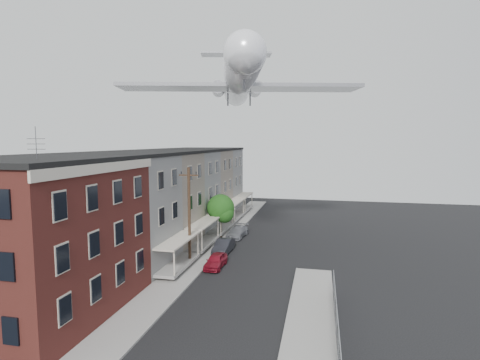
# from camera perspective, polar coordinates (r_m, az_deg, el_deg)

# --- Properties ---
(sidewalk_left) EXTENTS (3.00, 62.00, 0.12)m
(sidewalk_left) POSITION_cam_1_polar(r_m,az_deg,el_deg) (40.75, -4.58, -10.13)
(sidewalk_left) COLOR gray
(sidewalk_left) RESTS_ON ground
(sidewalk_right) EXTENTS (3.00, 26.00, 0.12)m
(sidewalk_right) POSITION_cam_1_polar(r_m,az_deg,el_deg) (22.46, 10.40, -24.20)
(sidewalk_right) COLOR gray
(sidewalk_right) RESTS_ON ground
(curb_left) EXTENTS (0.15, 62.00, 0.14)m
(curb_left) POSITION_cam_1_polar(r_m,az_deg,el_deg) (40.36, -2.58, -10.26)
(curb_left) COLOR gray
(curb_left) RESTS_ON ground
(curb_right) EXTENTS (0.15, 26.00, 0.14)m
(curb_right) POSITION_cam_1_polar(r_m,az_deg,el_deg) (22.54, 6.36, -24.01)
(curb_right) COLOR gray
(curb_right) RESTS_ON ground
(corner_building) EXTENTS (10.31, 12.30, 12.15)m
(corner_building) POSITION_cam_1_polar(r_m,az_deg,el_deg) (27.90, -28.45, -7.52)
(corner_building) COLOR #351510
(corner_building) RESTS_ON ground
(row_house_a) EXTENTS (11.98, 7.00, 10.30)m
(row_house_a) POSITION_cam_1_polar(r_m,az_deg,el_deg) (35.45, -18.33, -4.43)
(row_house_a) COLOR #61615F
(row_house_a) RESTS_ON ground
(row_house_b) EXTENTS (11.98, 7.00, 10.30)m
(row_house_b) POSITION_cam_1_polar(r_m,az_deg,el_deg) (41.53, -13.41, -2.81)
(row_house_b) COLOR gray
(row_house_b) RESTS_ON ground
(row_house_c) EXTENTS (11.98, 7.00, 10.30)m
(row_house_c) POSITION_cam_1_polar(r_m,az_deg,el_deg) (47.87, -9.78, -1.60)
(row_house_c) COLOR #61615F
(row_house_c) RESTS_ON ground
(row_house_d) EXTENTS (11.98, 7.00, 10.30)m
(row_house_d) POSITION_cam_1_polar(r_m,az_deg,el_deg) (54.37, -7.00, -0.67)
(row_house_d) COLOR gray
(row_house_d) RESTS_ON ground
(row_house_e) EXTENTS (11.98, 7.00, 10.30)m
(row_house_e) POSITION_cam_1_polar(r_m,az_deg,el_deg) (60.97, -4.83, 0.06)
(row_house_e) COLOR #61615F
(row_house_e) RESTS_ON ground
(chainlink_fence) EXTENTS (0.06, 18.06, 1.90)m
(chainlink_fence) POSITION_cam_1_polar(r_m,az_deg,el_deg) (21.15, 14.78, -23.43)
(chainlink_fence) COLOR gray
(chainlink_fence) RESTS_ON ground
(utility_pole) EXTENTS (1.80, 0.26, 9.00)m
(utility_pole) POSITION_cam_1_polar(r_m,az_deg,el_deg) (34.16, -7.74, -5.34)
(utility_pole) COLOR black
(utility_pole) RESTS_ON ground
(street_tree) EXTENTS (3.22, 3.20, 5.20)m
(street_tree) POSITION_cam_1_polar(r_m,az_deg,el_deg) (43.59, -2.82, -4.49)
(street_tree) COLOR black
(street_tree) RESTS_ON ground
(car_near) EXTENTS (1.54, 3.70, 1.25)m
(car_near) POSITION_cam_1_polar(r_m,az_deg,el_deg) (34.42, -3.72, -12.18)
(car_near) COLOR maroon
(car_near) RESTS_ON ground
(car_mid) EXTENTS (1.53, 4.19, 1.37)m
(car_mid) POSITION_cam_1_polar(r_m,az_deg,el_deg) (38.67, -2.51, -10.04)
(car_mid) COLOR black
(car_mid) RESTS_ON ground
(car_far) EXTENTS (2.19, 4.53, 1.27)m
(car_far) POSITION_cam_1_polar(r_m,az_deg,el_deg) (44.69, -0.39, -7.91)
(car_far) COLOR slate
(car_far) RESTS_ON ground
(airplane) EXTENTS (25.83, 29.53, 8.51)m
(airplane) POSITION_cam_1_polar(r_m,az_deg,el_deg) (43.66, -0.14, 14.96)
(airplane) COLOR white
(airplane) RESTS_ON ground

